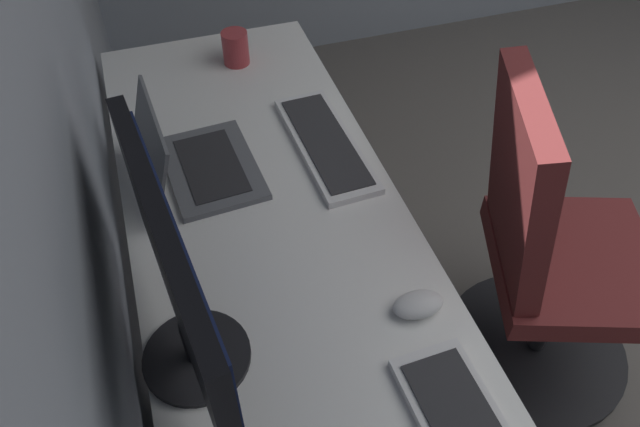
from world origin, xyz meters
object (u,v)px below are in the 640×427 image
Objects in this scene: keyboard_main at (326,143)px; mouse_main at (418,304)px; office_chair at (545,264)px; coffee_mug at (235,47)px; monitor_primary at (178,281)px; laptop_leftmost at (188,160)px.

mouse_main is at bearing -178.23° from keyboard_main.
mouse_main is 0.60m from office_chair.
monitor_primary is at bearing 163.28° from coffee_mug.
keyboard_main is 0.44× the size of office_chair.
coffee_mug reaches higher than keyboard_main.
office_chair reaches higher than keyboard_main.
laptop_leftmost is 3.07× the size of mouse_main.
coffee_mug is at bearing 39.12° from office_chair.
mouse_main is at bearing 110.94° from office_chair.
monitor_primary is 0.58× the size of office_chair.
monitor_primary is at bearing 100.01° from office_chair.
laptop_leftmost is 0.35m from keyboard_main.
laptop_leftmost is at bearing 154.51° from coffee_mug.
office_chair reaches higher than laptop_leftmost.
monitor_primary reaches higher than laptop_leftmost.
laptop_leftmost is 0.33× the size of office_chair.
mouse_main is (-0.03, -0.43, -0.22)m from monitor_primary.
mouse_main is (-0.53, -0.36, -0.03)m from laptop_leftmost.
keyboard_main is (0.50, -0.41, -0.22)m from monitor_primary.
office_chair reaches higher than coffee_mug.
monitor_primary reaches higher than office_chair.
monitor_primary is 1.33× the size of keyboard_main.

